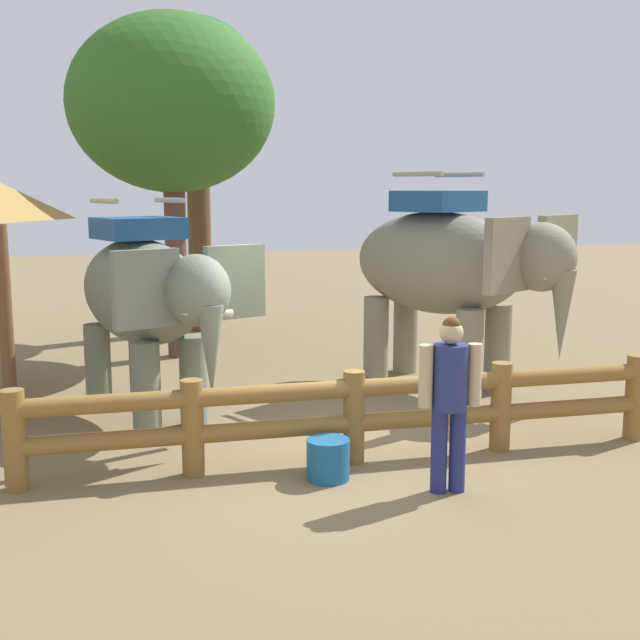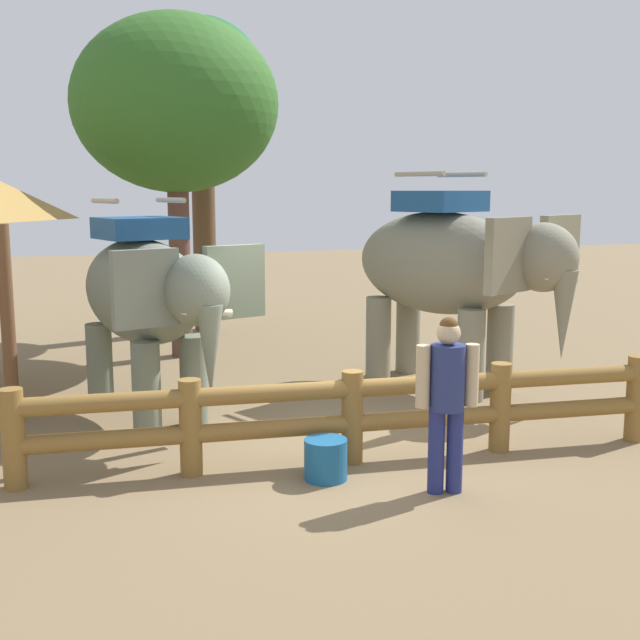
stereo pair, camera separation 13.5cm
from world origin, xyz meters
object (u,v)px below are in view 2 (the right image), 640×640
object	(u,v)px
log_fence	(352,410)
feed_bucket	(326,459)
tree_far_left	(201,81)
tree_back_center	(176,106)
elephant_near_left	(149,297)
tourist_woman_in_black	(447,392)
elephant_center	(452,268)

from	to	relation	value
log_fence	feed_bucket	distance (m)	0.72
tree_far_left	tree_back_center	distance (m)	2.83
elephant_near_left	feed_bucket	world-z (taller)	elephant_near_left
feed_bucket	log_fence	bearing A→B (deg)	45.56
tourist_woman_in_black	tree_back_center	bearing A→B (deg)	104.62
log_fence	tree_back_center	bearing A→B (deg)	101.58
log_fence	feed_bucket	xyz separation A→B (m)	(-0.43, -0.43, -0.39)
elephant_near_left	feed_bucket	distance (m)	3.49
elephant_near_left	elephant_center	world-z (taller)	elephant_center
tree_far_left	feed_bucket	distance (m)	10.67
tree_far_left	feed_bucket	size ratio (longest dim) A/B	14.27
tourist_woman_in_black	feed_bucket	bearing A→B (deg)	148.11
elephant_center	tourist_woman_in_black	bearing A→B (deg)	-114.60
tree_back_center	tourist_woman_in_black	bearing A→B (deg)	-75.38
tourist_woman_in_black	tree_far_left	bearing A→B (deg)	96.72
elephant_center	tree_back_center	bearing A→B (deg)	137.06
log_fence	tourist_woman_in_black	distance (m)	1.35
elephant_near_left	tourist_woman_in_black	size ratio (longest dim) A/B	1.93
elephant_near_left	log_fence	bearing A→B (deg)	-48.01
elephant_center	tree_far_left	distance (m)	7.61
log_fence	tree_far_left	xyz separation A→B (m)	(-0.54, 8.97, 4.64)
tourist_woman_in_black	feed_bucket	world-z (taller)	tourist_woman_in_black
elephant_near_left	tree_far_left	xyz separation A→B (m)	(1.52, 6.68, 3.60)
log_fence	tree_back_center	world-z (taller)	tree_back_center
log_fence	elephant_center	bearing A→B (deg)	49.34
elephant_near_left	tourist_woman_in_black	world-z (taller)	elephant_near_left
elephant_center	tourist_woman_in_black	world-z (taller)	elephant_center
elephant_near_left	tree_far_left	world-z (taller)	tree_far_left
tourist_woman_in_black	tree_far_left	distance (m)	10.98
elephant_center	tree_far_left	world-z (taller)	tree_far_left
tree_back_center	feed_bucket	world-z (taller)	tree_back_center
log_fence	tree_far_left	bearing A→B (deg)	93.47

